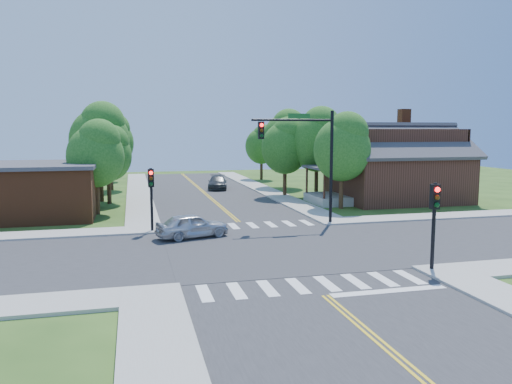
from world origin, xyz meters
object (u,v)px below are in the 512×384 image
object	(u,v)px
signal_pole_se	(435,210)
signal_pole_nw	(151,188)
house_ne	(397,162)
car_dgrey	(217,183)
signal_mast_ne	(306,149)
car_silver	(192,226)

from	to	relation	value
signal_pole_se	signal_pole_nw	world-z (taller)	same
house_ne	car_dgrey	world-z (taller)	house_ne
house_ne	signal_mast_ne	bearing A→B (deg)	-142.32
signal_pole_nw	car_dgrey	size ratio (longest dim) A/B	0.79
signal_pole_se	house_ne	bearing A→B (deg)	64.42
signal_pole_nw	car_silver	xyz separation A→B (m)	(2.11, -2.08, -1.98)
car_dgrey	signal_pole_se	bearing A→B (deg)	-73.04
signal_mast_ne	house_ne	xyz separation A→B (m)	(11.19, 8.65, -1.52)
signal_pole_se	car_silver	bearing A→B (deg)	134.90
house_ne	car_silver	xyz separation A→B (m)	(-18.60, -10.73, -2.64)
signal_mast_ne	car_silver	size ratio (longest dim) A/B	1.67
signal_pole_nw	car_silver	bearing A→B (deg)	-44.57
signal_pole_se	car_dgrey	world-z (taller)	signal_pole_se
signal_mast_ne	signal_pole_nw	distance (m)	9.76
signal_mast_ne	car_dgrey	bearing A→B (deg)	96.09
car_silver	car_dgrey	size ratio (longest dim) A/B	0.89
signal_pole_se	car_dgrey	xyz separation A→B (m)	(-3.86, 31.63, -2.00)
car_silver	car_dgrey	xyz separation A→B (m)	(5.23, 22.51, -0.02)
signal_pole_se	signal_pole_nw	bearing A→B (deg)	135.00
signal_mast_ne	car_silver	distance (m)	8.75
signal_mast_ne	car_silver	bearing A→B (deg)	-164.25
car_dgrey	signal_pole_nw	bearing A→B (deg)	-99.75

